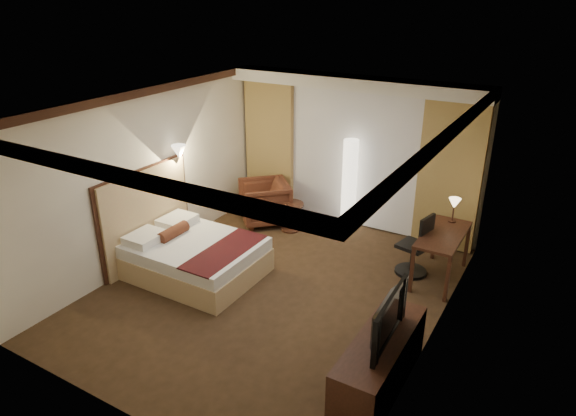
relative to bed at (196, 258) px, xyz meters
The scene contains 21 objects.
floor 1.30m from the bed, ahead, with size 4.50×5.50×0.01m, color #332213.
ceiling 2.74m from the bed, ahead, with size 4.50×5.50×0.01m, color white.
back_wall 3.38m from the bed, 66.94° to the left, with size 4.50×0.02×2.70m, color beige.
left_wall 1.48m from the bed, 168.47° to the left, with size 0.02×5.50×2.70m, color beige.
right_wall 3.67m from the bed, ahead, with size 0.02×5.50×2.70m, color beige.
crown_molding 2.69m from the bed, ahead, with size 4.50×5.50×0.12m, color black, non-canonical shape.
soffit 3.78m from the bed, 65.06° to the left, with size 4.50×0.50×0.20m, color white.
curtain_sheer 3.28m from the bed, 66.37° to the left, with size 2.48×0.04×2.45m, color silver.
curtain_left_drape 3.01m from the bed, 98.95° to the left, with size 1.00×0.14×2.45m, color tan.
curtain_right_drape 4.20m from the bed, 43.57° to the left, with size 1.00×0.14×2.45m, color tan.
wall_sconce 1.74m from the bed, 138.84° to the left, with size 0.24×0.24×0.24m, color white, non-canonical shape.
bed is the anchor object (origin of this frame).
headboard 1.06m from the bed, behind, with size 0.12×1.76×1.50m, color tan, non-canonical shape.
armchair 2.13m from the bed, 93.72° to the left, with size 0.85×0.79×0.87m, color #4F2717.
side_table 2.12m from the bed, 77.74° to the left, with size 0.47×0.47×0.52m, color black, non-canonical shape.
floor_lamp 2.99m from the bed, 63.46° to the left, with size 0.35×0.35×1.68m, color white, non-canonical shape.
desk 3.65m from the bed, 28.54° to the left, with size 0.55×1.25×0.75m, color black, non-canonical shape.
desk_lamp 3.95m from the bed, 34.68° to the left, with size 0.18×0.18×0.34m, color #FFD899, non-canonical shape.
office_chair 3.28m from the bed, 31.19° to the left, with size 0.48×0.48×1.00m, color black, non-canonical shape.
dresser 3.37m from the bed, 14.71° to the right, with size 0.50×1.62×0.63m, color black, non-canonical shape.
television 3.40m from the bed, 14.84° to the right, with size 1.00×0.58×0.13m, color black.
Camera 1 is at (3.38, -5.36, 4.03)m, focal length 32.00 mm.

